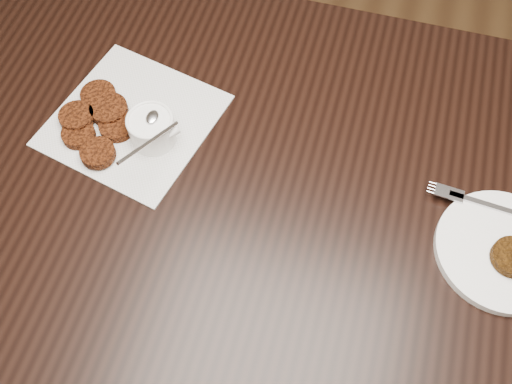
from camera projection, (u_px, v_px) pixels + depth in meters
floor at (257, 369)px, 1.58m from camera, size 4.00×4.00×0.00m
table at (242, 266)px, 1.33m from camera, size 1.50×0.97×0.75m
napkin at (133, 120)px, 1.07m from camera, size 0.33×0.33×0.00m
sauce_ramekin at (149, 118)px, 1.00m from camera, size 0.13×0.13×0.12m
patty_cluster at (95, 120)px, 1.05m from camera, size 0.29×0.29×0.02m
plate_with_patty at (504, 249)px, 0.93m from camera, size 0.24×0.24×0.03m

